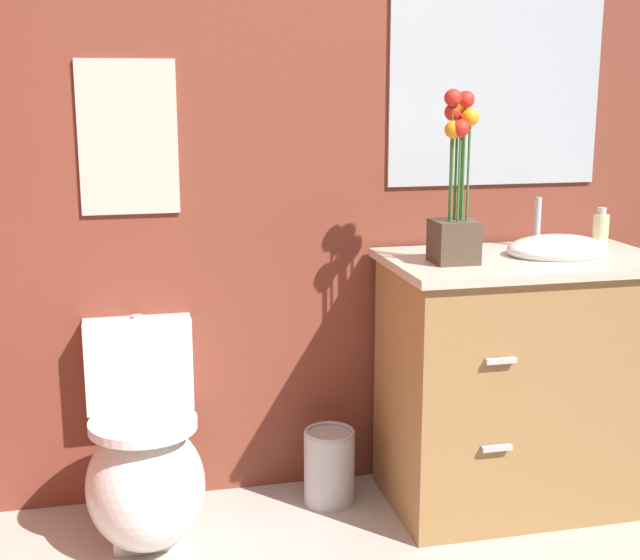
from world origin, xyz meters
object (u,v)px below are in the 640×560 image
flower_vase (456,198)px  soap_bottle (600,233)px  vanity_cabinet (520,377)px  wall_poster (128,138)px  wall_mirror (496,86)px  toilet (145,466)px  trash_bin (329,466)px

flower_vase → soap_bottle: flower_vase is taller
vanity_cabinet → wall_poster: size_ratio=2.11×
flower_vase → wall_mirror: (0.27, 0.33, 0.35)m
toilet → wall_mirror: wall_mirror is taller
wall_mirror → vanity_cabinet: bearing=-89.5°
flower_vase → trash_bin: (-0.38, 0.16, -0.96)m
toilet → soap_bottle: 1.72m
trash_bin → wall_mirror: 1.48m
toilet → wall_mirror: 1.79m
flower_vase → trash_bin: bearing=157.0°
vanity_cabinet → flower_vase: bearing=-171.6°
soap_bottle → wall_poster: (-1.57, 0.30, 0.33)m
soap_bottle → wall_mirror: size_ratio=0.20×
soap_bottle → wall_poster: wall_poster is taller
flower_vase → trash_bin: size_ratio=2.05×
wall_poster → wall_mirror: wall_mirror is taller
trash_bin → vanity_cabinet: bearing=-10.3°
toilet → vanity_cabinet: bearing=-1.2°
vanity_cabinet → toilet: bearing=178.8°
soap_bottle → wall_mirror: bearing=132.5°
trash_bin → wall_poster: bearing=164.8°
toilet → soap_bottle: size_ratio=4.31×
trash_bin → wall_mirror: size_ratio=0.34×
trash_bin → wall_poster: wall_poster is taller
wall_poster → soap_bottle: bearing=-10.8°
vanity_cabinet → wall_poster: bearing=167.2°
soap_bottle → wall_poster: bearing=169.2°
toilet → wall_poster: size_ratio=1.37×
flower_vase → wall_mirror: 0.56m
flower_vase → wall_mirror: wall_mirror is taller
wall_poster → wall_mirror: 1.30m
wall_poster → trash_bin: bearing=-15.2°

